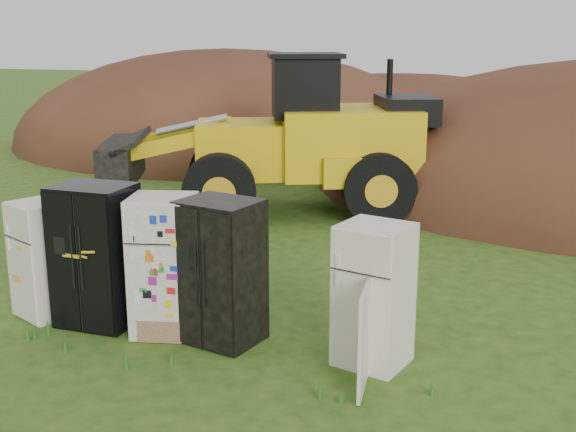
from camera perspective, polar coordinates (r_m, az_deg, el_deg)
name	(u,v)px	position (r m, az deg, el deg)	size (l,w,h in m)	color
ground	(202,337)	(9.96, -6.79, -9.44)	(120.00, 120.00, 0.00)	#274E15
fridge_leftmost	(45,259)	(10.92, -18.68, -3.23)	(0.74, 0.71, 1.69)	white
fridge_black_side	(96,255)	(10.36, -14.91, -3.01)	(1.04, 0.82, 1.98)	black
fridge_sticker	(164,265)	(9.87, -9.75, -3.87)	(0.85, 0.78, 1.90)	white
fridge_dark_mid	(221,272)	(9.50, -5.31, -4.40)	(0.98, 0.80, 1.91)	black
fridge_open_door	(374,295)	(8.89, 6.80, -6.22)	(0.81, 0.74, 1.78)	white
wheel_loader	(264,135)	(16.16, -1.88, 6.43)	(7.35, 2.98, 3.56)	gold
dirt_mound_left	(228,148)	(25.84, -4.78, 5.37)	(15.93, 11.95, 6.93)	#432315
dirt_mound_back	(403,146)	(26.60, 9.06, 5.50)	(15.52, 10.34, 5.18)	#432315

